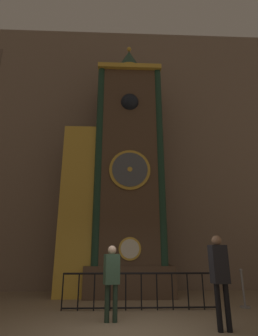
{
  "coord_description": "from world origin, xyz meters",
  "views": [
    {
      "loc": [
        -0.21,
        -5.5,
        1.51
      ],
      "look_at": [
        0.19,
        4.39,
        4.62
      ],
      "focal_mm": 28.0,
      "sensor_mm": 36.0,
      "label": 1
    }
  ],
  "objects_px": {
    "visitor_near": "(112,275)",
    "stanchion_post": "(244,295)",
    "clock_tower": "(119,174)",
    "visitor_far": "(220,272)"
  },
  "relations": [
    {
      "from": "visitor_near",
      "to": "stanchion_post",
      "type": "bearing_deg",
      "value": 3.39
    },
    {
      "from": "clock_tower",
      "to": "visitor_near",
      "type": "xyz_separation_m",
      "value": [
        -0.16,
        -3.39,
        -3.39
      ]
    },
    {
      "from": "clock_tower",
      "to": "stanchion_post",
      "type": "bearing_deg",
      "value": -29.7
    },
    {
      "from": "clock_tower",
      "to": "visitor_near",
      "type": "relative_size",
      "value": 6.51
    },
    {
      "from": "visitor_near",
      "to": "stanchion_post",
      "type": "xyz_separation_m",
      "value": [
        3.66,
        1.39,
        -0.64
      ]
    },
    {
      "from": "visitor_far",
      "to": "stanchion_post",
      "type": "bearing_deg",
      "value": 47.85
    },
    {
      "from": "stanchion_post",
      "to": "visitor_near",
      "type": "bearing_deg",
      "value": -159.14
    },
    {
      "from": "visitor_near",
      "to": "stanchion_post",
      "type": "relative_size",
      "value": 1.6
    },
    {
      "from": "clock_tower",
      "to": "visitor_near",
      "type": "height_order",
      "value": "clock_tower"
    },
    {
      "from": "clock_tower",
      "to": "stanchion_post",
      "type": "distance_m",
      "value": 5.7
    }
  ]
}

